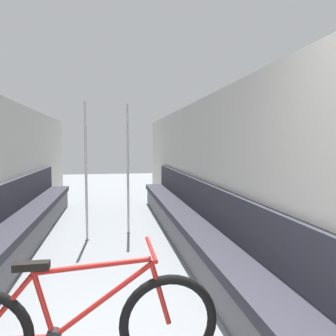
{
  "coord_description": "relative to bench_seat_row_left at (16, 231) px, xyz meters",
  "views": [
    {
      "loc": [
        0.07,
        -0.76,
        1.44
      ],
      "look_at": [
        0.66,
        2.62,
        1.18
      ],
      "focal_mm": 35.0,
      "sensor_mm": 36.0,
      "label": 1
    }
  ],
  "objects": [
    {
      "name": "bench_seat_row_left",
      "position": [
        0.0,
        0.0,
        0.0
      ],
      "size": [
        0.45,
        6.76,
        0.92
      ],
      "color": "#5B5B60",
      "rests_on": "ground"
    },
    {
      "name": "grab_pole_near",
      "position": [
        1.49,
        0.75,
        0.7
      ],
      "size": [
        0.08,
        0.08,
        2.06
      ],
      "color": "gray",
      "rests_on": "ground"
    },
    {
      "name": "wall_right",
      "position": [
        2.55,
        0.18,
        0.74
      ],
      "size": [
        0.1,
        10.97,
        2.08
      ],
      "primitive_type": "cube",
      "color": "beige",
      "rests_on": "ground"
    },
    {
      "name": "grab_pole_far",
      "position": [
        0.86,
        0.47,
        0.7
      ],
      "size": [
        0.08,
        0.08,
        2.06
      ],
      "color": "gray",
      "rests_on": "ground"
    },
    {
      "name": "bench_seat_row_right",
      "position": [
        2.31,
        0.0,
        0.0
      ],
      "size": [
        0.45,
        6.76,
        0.92
      ],
      "color": "#5B5B60",
      "rests_on": "ground"
    },
    {
      "name": "bicycle",
      "position": [
        1.02,
        -2.52,
        0.03
      ],
      "size": [
        1.74,
        0.46,
        0.81
      ],
      "rotation": [
        0.0,
        0.0,
        -0.04
      ],
      "color": "black",
      "rests_on": "ground"
    }
  ]
}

